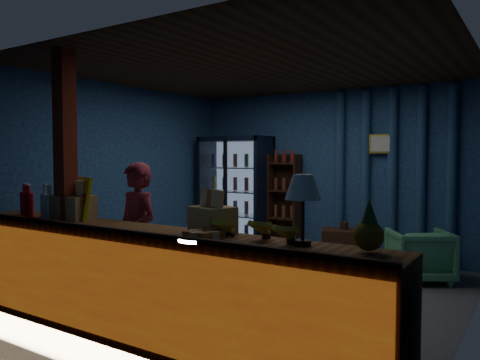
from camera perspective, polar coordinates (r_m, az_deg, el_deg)
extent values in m
plane|color=#515154|center=(5.78, 2.24, -12.86)|extent=(4.60, 4.60, 0.00)
plane|color=navy|center=(7.54, 10.81, 0.82)|extent=(4.60, 0.00, 4.60)
plane|color=navy|center=(3.84, -14.68, -1.27)|extent=(4.60, 0.00, 4.60)
plane|color=navy|center=(7.02, -14.11, 0.63)|extent=(0.00, 4.40, 4.40)
plane|color=navy|center=(4.82, 26.50, -0.64)|extent=(0.00, 4.40, 4.40)
plane|color=#472D19|center=(5.65, 2.30, 13.39)|extent=(4.60, 4.60, 0.00)
cube|color=brown|center=(4.19, -11.43, -12.35)|extent=(4.40, 0.55, 0.95)
cube|color=red|center=(4.00, -14.41, -13.14)|extent=(4.35, 0.02, 0.81)
cube|color=#351A10|center=(3.90, -14.29, -6.09)|extent=(4.40, 0.04, 0.04)
cube|color=#963115|center=(4.84, -20.46, -0.50)|extent=(0.16, 0.16, 2.60)
cube|color=black|center=(8.20, 0.48, -1.40)|extent=(1.20, 0.06, 1.90)
cube|color=black|center=(8.30, -3.84, -1.36)|extent=(0.06, 0.60, 1.90)
cube|color=black|center=(7.68, 3.00, -1.71)|extent=(0.06, 0.60, 1.90)
cube|color=black|center=(7.96, -0.56, 5.02)|extent=(1.20, 0.60, 0.08)
cube|color=black|center=(8.10, -0.55, -7.96)|extent=(1.20, 0.60, 0.08)
cube|color=#99B2D8|center=(8.16, 0.29, -1.43)|extent=(1.08, 0.02, 1.74)
cube|color=white|center=(7.74, -1.70, -1.67)|extent=(1.12, 0.02, 1.78)
cube|color=black|center=(7.73, -1.78, -1.68)|extent=(0.05, 0.05, 1.80)
cube|color=silver|center=(8.08, -0.55, -7.05)|extent=(1.08, 0.48, 0.02)
cylinder|color=#9E2416|center=(8.31, -3.16, -5.87)|extent=(0.07, 0.07, 0.22)
cylinder|color=#215E17|center=(8.18, -1.88, -6.01)|extent=(0.07, 0.07, 0.22)
cylinder|color=#B0901B|center=(8.05, -0.55, -6.14)|extent=(0.07, 0.07, 0.22)
cylinder|color=navy|center=(7.93, 0.81, -6.28)|extent=(0.07, 0.07, 0.22)
cylinder|color=maroon|center=(7.82, 2.22, -6.42)|extent=(0.07, 0.07, 0.22)
cube|color=silver|center=(8.02, -0.56, -4.24)|extent=(1.08, 0.48, 0.02)
cylinder|color=#215E17|center=(8.25, -3.17, -3.12)|extent=(0.07, 0.07, 0.22)
cylinder|color=#B0901B|center=(8.13, -1.88, -3.22)|extent=(0.07, 0.07, 0.22)
cylinder|color=navy|center=(8.00, -0.56, -3.31)|extent=(0.07, 0.07, 0.22)
cylinder|color=maroon|center=(7.88, 0.81, -3.41)|extent=(0.07, 0.07, 0.22)
cylinder|color=#9E2416|center=(7.76, 2.22, -3.51)|extent=(0.07, 0.07, 0.22)
cube|color=silver|center=(7.97, -0.56, -1.39)|extent=(1.08, 0.48, 0.02)
cylinder|color=#B0901B|center=(8.22, -3.18, -0.35)|extent=(0.07, 0.07, 0.22)
cylinder|color=navy|center=(8.09, -1.89, -0.40)|extent=(0.07, 0.07, 0.22)
cylinder|color=maroon|center=(7.97, -0.56, -0.45)|extent=(0.07, 0.07, 0.22)
cylinder|color=#9E2416|center=(7.84, 0.81, -0.51)|extent=(0.07, 0.07, 0.22)
cylinder|color=#215E17|center=(7.73, 2.23, -0.56)|extent=(0.07, 0.07, 0.22)
cube|color=silver|center=(7.95, -0.56, 1.49)|extent=(1.08, 0.48, 0.02)
cylinder|color=navy|center=(8.21, -3.18, 2.44)|extent=(0.07, 0.07, 0.22)
cylinder|color=maroon|center=(8.08, -1.89, 2.43)|extent=(0.07, 0.07, 0.22)
cylinder|color=#9E2416|center=(7.95, -0.56, 2.42)|extent=(0.07, 0.07, 0.22)
cylinder|color=#215E17|center=(7.83, 0.82, 2.42)|extent=(0.07, 0.07, 0.22)
cylinder|color=#B0901B|center=(7.71, 2.23, 2.40)|extent=(0.07, 0.07, 0.22)
cube|color=#351A10|center=(7.82, 5.87, -2.74)|extent=(0.50, 0.02, 1.60)
cube|color=#351A10|center=(7.82, 3.90, -2.73)|extent=(0.03, 0.28, 1.60)
cube|color=#351A10|center=(7.60, 7.01, -2.91)|extent=(0.03, 0.28, 1.60)
cube|color=#351A10|center=(7.81, 5.41, -7.94)|extent=(0.46, 0.26, 0.02)
cube|color=#351A10|center=(7.74, 5.42, -4.66)|extent=(0.46, 0.26, 0.02)
cube|color=#351A10|center=(7.69, 5.44, -1.34)|extent=(0.46, 0.26, 0.02)
cube|color=#351A10|center=(7.67, 5.46, 2.02)|extent=(0.46, 0.26, 0.02)
cylinder|color=navy|center=(7.41, 12.07, 0.77)|extent=(0.14, 0.14, 2.50)
cylinder|color=navy|center=(7.28, 15.01, 0.69)|extent=(0.14, 0.14, 2.50)
cylinder|color=navy|center=(7.17, 18.05, 0.61)|extent=(0.14, 0.14, 2.50)
cylinder|color=navy|center=(7.08, 21.18, 0.53)|extent=(0.14, 0.14, 2.50)
cylinder|color=navy|center=(7.01, 24.39, 0.44)|extent=(0.14, 0.14, 2.50)
cube|color=gold|center=(7.17, 16.87, 4.23)|extent=(0.36, 0.03, 0.28)
cube|color=silver|center=(7.15, 16.82, 4.24)|extent=(0.30, 0.01, 0.22)
imported|color=maroon|center=(4.89, -12.48, -6.76)|extent=(0.61, 0.46, 1.51)
imported|color=#55AA6E|center=(6.38, 21.05, -8.55)|extent=(0.97, 0.97, 0.65)
cube|color=#351A10|center=(6.80, 12.54, -8.16)|extent=(0.71, 0.61, 0.54)
cylinder|color=#351A10|center=(6.75, 12.57, -5.45)|extent=(0.11, 0.11, 0.11)
cube|color=#DCC00B|center=(4.94, -18.85, -2.05)|extent=(0.52, 0.30, 0.42)
cube|color=#B00B13|center=(4.93, -19.04, -2.07)|extent=(0.41, 0.20, 0.10)
cylinder|color=#B00B13|center=(5.44, -24.69, -2.62)|extent=(0.11, 0.11, 0.25)
cylinder|color=#B00B13|center=(5.43, -24.73, -0.83)|extent=(0.05, 0.05, 0.10)
cylinder|color=white|center=(5.43, -24.74, -0.40)|extent=(0.05, 0.05, 0.02)
cylinder|color=#B00B13|center=(5.25, -24.40, -2.81)|extent=(0.11, 0.11, 0.25)
cylinder|color=#B00B13|center=(5.24, -24.44, -0.95)|extent=(0.05, 0.05, 0.10)
cylinder|color=white|center=(5.24, -24.45, -0.51)|extent=(0.05, 0.05, 0.02)
cylinder|color=silver|center=(5.15, -22.59, -2.88)|extent=(0.11, 0.11, 0.25)
cylinder|color=silver|center=(5.14, -22.63, -0.99)|extent=(0.05, 0.05, 0.10)
cylinder|color=white|center=(5.14, -22.64, -0.53)|extent=(0.05, 0.05, 0.02)
cylinder|color=silver|center=(4.96, -22.20, -3.09)|extent=(0.11, 0.11, 0.25)
cylinder|color=silver|center=(4.95, -22.23, -1.12)|extent=(0.05, 0.05, 0.10)
cylinder|color=white|center=(4.95, -22.24, -0.65)|extent=(0.05, 0.05, 0.02)
cube|color=tan|center=(4.90, -19.71, -3.17)|extent=(0.40, 0.34, 0.24)
cube|color=#FE9F38|center=(4.95, -20.49, -0.89)|extent=(0.10, 0.08, 0.15)
cube|color=#B94E22|center=(4.88, -19.75, -0.92)|extent=(0.10, 0.08, 0.15)
cube|color=#FE9F38|center=(4.82, -18.98, -0.96)|extent=(0.10, 0.08, 0.15)
cube|color=tan|center=(3.80, -3.36, -4.89)|extent=(0.41, 0.37, 0.22)
cube|color=#FE9F38|center=(3.85, -4.07, -2.14)|extent=(0.10, 0.09, 0.14)
cube|color=#B94E22|center=(3.78, -3.37, -2.23)|extent=(0.10, 0.09, 0.14)
cube|color=#FE9F38|center=(3.72, -2.65, -2.33)|extent=(0.10, 0.09, 0.14)
cylinder|color=silver|center=(3.55, -4.50, -7.04)|extent=(0.42, 0.42, 0.02)
cube|color=#FE9F38|center=(3.50, -3.42, -6.63)|extent=(0.09, 0.06, 0.05)
cube|color=#B94E22|center=(3.56, -3.18, -6.46)|extent=(0.11, 0.11, 0.05)
cube|color=#FE9F38|center=(3.61, -3.70, -6.32)|extent=(0.06, 0.09, 0.05)
cube|color=#B94E22|center=(3.62, -4.67, -6.29)|extent=(0.11, 0.11, 0.05)
cube|color=#FE9F38|center=(3.59, -5.54, -6.37)|extent=(0.09, 0.06, 0.05)
cube|color=#B94E22|center=(3.53, -5.83, -6.53)|extent=(0.11, 0.11, 0.05)
cube|color=#FE9F38|center=(3.48, -5.32, -6.68)|extent=(0.06, 0.09, 0.05)
cube|color=#B94E22|center=(3.46, -4.32, -6.72)|extent=(0.11, 0.11, 0.05)
cylinder|color=black|center=(3.33, 7.65, -7.58)|extent=(0.12, 0.12, 0.04)
cylinder|color=black|center=(3.30, 7.67, -4.58)|extent=(0.02, 0.02, 0.35)
cone|color=white|center=(3.28, 7.70, -0.85)|extent=(0.25, 0.25, 0.18)
sphere|color=brown|center=(3.16, 15.42, -6.58)|extent=(0.20, 0.20, 0.20)
cone|color=#264E1A|center=(3.14, 15.47, -3.64)|extent=(0.11, 0.11, 0.15)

